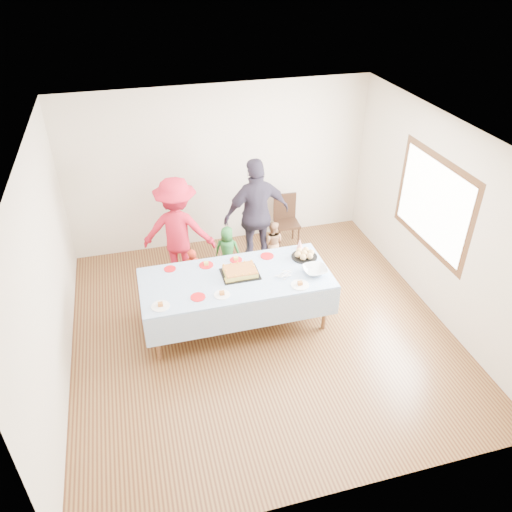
{
  "coord_description": "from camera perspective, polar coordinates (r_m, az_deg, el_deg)",
  "views": [
    {
      "loc": [
        -1.41,
        -5.01,
        4.6
      ],
      "look_at": [
        0.02,
        0.3,
        1.01
      ],
      "focal_mm": 35.0,
      "sensor_mm": 36.0,
      "label": 1
    }
  ],
  "objects": [
    {
      "name": "dining_chair",
      "position": [
        8.55,
        3.44,
        4.45
      ],
      "size": [
        0.4,
        0.4,
        0.9
      ],
      "rotation": [
        0.0,
        0.0,
        -0.04
      ],
      "color": "black",
      "rests_on": "ground"
    },
    {
      "name": "plate_red_far_d",
      "position": [
        6.97,
        1.27,
        -0.01
      ],
      "size": [
        0.19,
        0.19,
        0.01
      ],
      "primitive_type": "cylinder",
      "color": "red",
      "rests_on": "party_table"
    },
    {
      "name": "plate_red_near",
      "position": [
        6.25,
        -6.65,
        -4.68
      ],
      "size": [
        0.19,
        0.19,
        0.01
      ],
      "primitive_type": "cylinder",
      "color": "red",
      "rests_on": "party_table"
    },
    {
      "name": "room_walls",
      "position": [
        5.94,
        1.08,
        4.73
      ],
      "size": [
        5.04,
        5.04,
        2.72
      ],
      "color": "beige",
      "rests_on": "ground"
    },
    {
      "name": "ground",
      "position": [
        6.94,
        0.5,
        -8.3
      ],
      "size": [
        5.0,
        5.0,
        0.0
      ],
      "primitive_type": "plane",
      "color": "#492615",
      "rests_on": "ground"
    },
    {
      "name": "birthday_cake",
      "position": [
        6.59,
        -1.83,
        -1.82
      ],
      "size": [
        0.49,
        0.38,
        0.09
      ],
      "color": "black",
      "rests_on": "party_table"
    },
    {
      "name": "toddler_left",
      "position": [
        7.43,
        -7.24,
        -1.74
      ],
      "size": [
        0.29,
        0.2,
        0.76
      ],
      "primitive_type": "imported",
      "rotation": [
        0.0,
        0.0,
        3.07
      ],
      "color": "red",
      "rests_on": "ground"
    },
    {
      "name": "adult_right",
      "position": [
        7.75,
        0.08,
        4.77
      ],
      "size": [
        1.12,
        0.59,
        1.83
      ],
      "primitive_type": "imported",
      "rotation": [
        0.0,
        0.0,
        3.28
      ],
      "color": "#2F2939",
      "rests_on": "ground"
    },
    {
      "name": "plate_red_far_c",
      "position": [
        6.89,
        -2.31,
        -0.44
      ],
      "size": [
        0.17,
        0.17,
        0.01
      ],
      "primitive_type": "cylinder",
      "color": "red",
      "rests_on": "party_table"
    },
    {
      "name": "party_hat",
      "position": [
        7.14,
        5.02,
        1.43
      ],
      "size": [
        0.09,
        0.09,
        0.15
      ],
      "primitive_type": "cone",
      "color": "white",
      "rests_on": "party_table"
    },
    {
      "name": "toddler_right",
      "position": [
        8.05,
        1.89,
        1.53
      ],
      "size": [
        0.45,
        0.4,
        0.75
      ],
      "primitive_type": "imported",
      "rotation": [
        0.0,
        0.0,
        2.75
      ],
      "color": "tan",
      "rests_on": "ground"
    },
    {
      "name": "rolls_tray",
      "position": [
        6.96,
        5.55,
        0.17
      ],
      "size": [
        0.36,
        0.36,
        0.11
      ],
      "color": "black",
      "rests_on": "party_table"
    },
    {
      "name": "plate_white_left",
      "position": [
        6.18,
        -10.85,
        -5.65
      ],
      "size": [
        0.23,
        0.23,
        0.01
      ],
      "primitive_type": "cylinder",
      "color": "white",
      "rests_on": "party_table"
    },
    {
      "name": "adult_left",
      "position": [
        7.53,
        -8.92,
        2.84
      ],
      "size": [
        1.23,
        0.91,
        1.69
      ],
      "primitive_type": "imported",
      "rotation": [
        0.0,
        0.0,
        2.86
      ],
      "color": "red",
      "rests_on": "ground"
    },
    {
      "name": "plate_red_far_a",
      "position": [
        6.81,
        -9.81,
        -1.46
      ],
      "size": [
        0.16,
        0.16,
        0.01
      ],
      "primitive_type": "cylinder",
      "color": "red",
      "rests_on": "party_table"
    },
    {
      "name": "plate_red_far_b",
      "position": [
        6.82,
        -5.71,
        -1.04
      ],
      "size": [
        0.19,
        0.19,
        0.01
      ],
      "primitive_type": "cylinder",
      "color": "red",
      "rests_on": "party_table"
    },
    {
      "name": "plate_white_mid",
      "position": [
        6.26,
        -3.9,
        -4.44
      ],
      "size": [
        0.2,
        0.2,
        0.01
      ],
      "primitive_type": "cylinder",
      "color": "white",
      "rests_on": "party_table"
    },
    {
      "name": "plate_white_right",
      "position": [
        6.44,
        5.04,
        -3.32
      ],
      "size": [
        0.24,
        0.24,
        0.01
      ],
      "primitive_type": "cylinder",
      "color": "white",
      "rests_on": "party_table"
    },
    {
      "name": "toddler_mid",
      "position": [
        7.8,
        -3.28,
        0.63
      ],
      "size": [
        0.47,
        0.39,
        0.82
      ],
      "primitive_type": "imported",
      "rotation": [
        0.0,
        0.0,
        2.76
      ],
      "color": "#236B2C",
      "rests_on": "ground"
    },
    {
      "name": "party_table",
      "position": [
        6.6,
        -2.3,
        -2.83
      ],
      "size": [
        2.5,
        1.1,
        0.78
      ],
      "color": "#54351D",
      "rests_on": "ground"
    },
    {
      "name": "fork_pile",
      "position": [
        6.56,
        3.19,
        -2.14
      ],
      "size": [
        0.24,
        0.18,
        0.07
      ],
      "primitive_type": null,
      "color": "white",
      "rests_on": "party_table"
    },
    {
      "name": "punch_bowl",
      "position": [
        6.67,
        6.75,
        -1.64
      ],
      "size": [
        0.32,
        0.32,
        0.08
      ],
      "primitive_type": "imported",
      "color": "silver",
      "rests_on": "party_table"
    }
  ]
}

